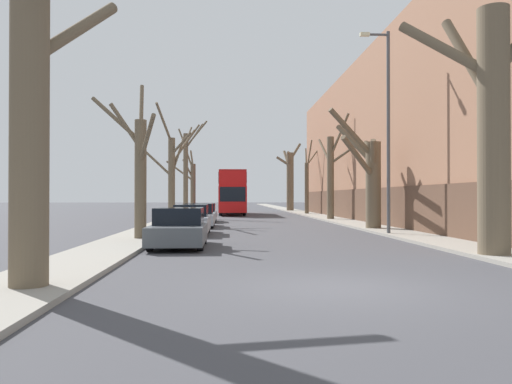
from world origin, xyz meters
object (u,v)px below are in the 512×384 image
(street_tree_left_1, at_px, (139,168))
(street_tree_right_4, at_px, (290,179))
(street_tree_left_2, at_px, (172,173))
(street_tree_right_1, at_px, (370,176))
(street_tree_left_0, at_px, (34,105))
(lamp_post, at_px, (387,123))
(street_tree_left_3, at_px, (187,169))
(parked_car_3, at_px, (203,213))
(parked_car_0, at_px, (179,229))
(parked_car_1, at_px, (191,220))
(parked_car_2, at_px, (198,216))
(double_decker_bus, at_px, (232,191))
(street_tree_left_4, at_px, (192,183))
(street_tree_right_3, at_px, (307,183))
(street_tree_right_2, at_px, (332,173))
(street_tree_right_0, at_px, (490,122))

(street_tree_left_1, bearing_deg, street_tree_right_4, 74.47)
(street_tree_left_2, xyz_separation_m, street_tree_right_1, (11.10, -5.10, -0.35))
(street_tree_left_0, bearing_deg, lamp_post, 49.92)
(street_tree_left_3, xyz_separation_m, parked_car_3, (1.72, -6.66, -3.53))
(street_tree_left_3, height_order, parked_car_0, street_tree_left_3)
(parked_car_0, distance_m, parked_car_1, 6.03)
(parked_car_1, distance_m, parked_car_2, 5.82)
(street_tree_left_0, height_order, street_tree_left_2, street_tree_left_2)
(double_decker_bus, height_order, parked_car_1, double_decker_bus)
(street_tree_left_4, bearing_deg, street_tree_right_3, -13.08)
(street_tree_right_1, bearing_deg, parked_car_3, 134.84)
(street_tree_right_2, distance_m, parked_car_3, 10.25)
(street_tree_left_0, distance_m, lamp_post, 17.10)
(parked_car_1, height_order, lamp_post, lamp_post)
(street_tree_right_3, bearing_deg, street_tree_left_2, -122.07)
(double_decker_bus, bearing_deg, street_tree_right_2, -59.78)
(double_decker_bus, height_order, parked_car_0, double_decker_bus)
(street_tree_right_2, relative_size, double_decker_bus, 0.71)
(double_decker_bus, bearing_deg, parked_car_3, -98.61)
(street_tree_left_1, relative_size, street_tree_right_0, 0.88)
(street_tree_left_0, relative_size, street_tree_right_2, 0.91)
(street_tree_right_3, height_order, double_decker_bus, street_tree_right_3)
(parked_car_3, bearing_deg, street_tree_right_2, 10.56)
(street_tree_right_2, bearing_deg, street_tree_right_1, -91.53)
(street_tree_left_1, xyz_separation_m, street_tree_left_2, (0.11, 11.02, 0.32))
(street_tree_right_1, bearing_deg, street_tree_right_2, 88.47)
(street_tree_right_0, xyz_separation_m, parked_car_0, (-9.41, 3.71, -3.31))
(street_tree_right_2, height_order, street_tree_right_4, street_tree_right_4)
(street_tree_left_2, bearing_deg, double_decker_bus, 78.15)
(street_tree_left_2, relative_size, street_tree_right_0, 0.98)
(street_tree_left_0, relative_size, lamp_post, 0.77)
(street_tree_left_3, bearing_deg, double_decker_bus, 63.64)
(street_tree_left_3, height_order, parked_car_2, street_tree_left_3)
(street_tree_right_2, height_order, parked_car_2, street_tree_right_2)
(street_tree_right_3, bearing_deg, street_tree_right_0, -90.56)
(street_tree_left_3, distance_m, street_tree_left_4, 10.20)
(street_tree_right_3, bearing_deg, street_tree_left_3, -147.14)
(street_tree_left_3, bearing_deg, parked_car_2, -82.30)
(double_decker_bus, height_order, parked_car_3, double_decker_bus)
(parked_car_0, height_order, parked_car_2, parked_car_0)
(street_tree_right_0, xyz_separation_m, double_decker_bus, (-7.20, 36.17, -1.55))
(street_tree_left_1, height_order, lamp_post, lamp_post)
(street_tree_right_4, distance_m, lamp_post, 38.59)
(street_tree_right_2, distance_m, parked_car_1, 16.97)
(street_tree_left_2, bearing_deg, street_tree_right_3, 57.93)
(street_tree_right_1, xyz_separation_m, double_decker_bus, (-7.14, 23.98, -0.49))
(street_tree_left_2, height_order, street_tree_right_1, street_tree_left_2)
(street_tree_left_1, xyz_separation_m, street_tree_right_4, (11.32, 40.72, 1.10))
(street_tree_left_2, relative_size, street_tree_left_3, 0.93)
(street_tree_right_1, height_order, street_tree_right_2, street_tree_right_2)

